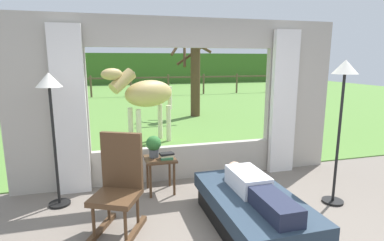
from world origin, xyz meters
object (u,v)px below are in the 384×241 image
potted_plant (154,145)px  floor_lamp_left (50,100)px  side_table (160,164)px  rocking_chair (119,184)px  recliner_sofa (252,211)px  pasture_tree (194,75)px  horse (146,94)px  reclining_person (255,188)px  floor_lamp_right (343,89)px  book_stack (167,156)px

potted_plant → floor_lamp_left: floor_lamp_left is taller
floor_lamp_left → side_table: bearing=2.5°
side_table → rocking_chair: bearing=-124.5°
recliner_sofa → pasture_tree: 7.26m
horse → side_table: bearing=148.0°
potted_plant → floor_lamp_left: 1.50m
reclining_person → floor_lamp_right: (1.37, 0.37, 1.03)m
reclining_person → side_table: reclining_person is taller
recliner_sofa → rocking_chair: 1.55m
side_table → book_stack: bearing=-35.5°
floor_lamp_right → pasture_tree: bearing=90.7°
recliner_sofa → potted_plant: size_ratio=5.33×
recliner_sofa → horse: 4.10m
potted_plant → pasture_tree: pasture_tree is taller
reclining_person → horse: size_ratio=0.82×
rocking_chair → book_stack: rocking_chair is taller
potted_plant → recliner_sofa: bearing=-55.4°
potted_plant → book_stack: size_ratio=1.51×
rocking_chair → potted_plant: rocking_chair is taller
side_table → book_stack: 0.17m
pasture_tree → horse: bearing=-122.6°
book_stack → horse: 2.77m
book_stack → floor_lamp_right: floor_lamp_right is taller
book_stack → side_table: bearing=144.5°
recliner_sofa → floor_lamp_right: 1.94m
recliner_sofa → floor_lamp_right: (1.37, 0.32, 1.33)m
floor_lamp_left → horse: floor_lamp_left is taller
floor_lamp_right → pasture_tree: (-0.09, 6.73, -0.13)m
floor_lamp_left → pasture_tree: size_ratio=0.57×
reclining_person → floor_lamp_left: (-2.23, 1.27, 0.90)m
reclining_person → rocking_chair: size_ratio=1.28×
pasture_tree → floor_lamp_left: bearing=-121.2°
recliner_sofa → floor_lamp_left: size_ratio=0.97×
book_stack → horse: bearing=88.9°
rocking_chair → side_table: rocking_chair is taller
reclining_person → potted_plant: size_ratio=4.47×
floor_lamp_left → floor_lamp_right: bearing=-14.1°
book_stack → floor_lamp_right: (2.13, -0.90, 0.99)m
floor_lamp_left → floor_lamp_right: size_ratio=0.92×
recliner_sofa → pasture_tree: bearing=79.4°
rocking_chair → potted_plant: bearing=86.6°
recliner_sofa → rocking_chair: (-1.46, 0.39, 0.33)m
reclining_person → rocking_chair: 1.53m
floor_lamp_left → book_stack: bearing=-0.1°
side_table → book_stack: (0.09, -0.06, 0.14)m
side_table → floor_lamp_right: size_ratio=0.27×
potted_plant → horse: 2.63m
recliner_sofa → side_table: size_ratio=3.28×
recliner_sofa → reclining_person: size_ratio=1.19×
horse → pasture_tree: pasture_tree is taller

